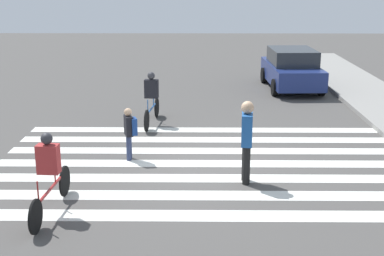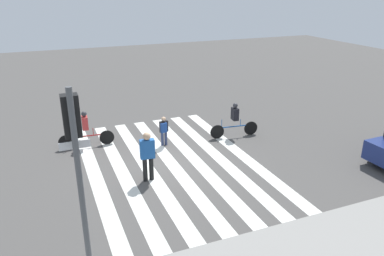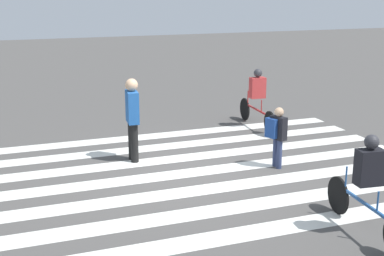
{
  "view_description": "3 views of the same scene",
  "coord_description": "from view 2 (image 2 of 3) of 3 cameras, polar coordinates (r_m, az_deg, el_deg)",
  "views": [
    {
      "loc": [
        12.08,
        -0.18,
        4.34
      ],
      "look_at": [
        0.41,
        -0.3,
        1.01
      ],
      "focal_mm": 50.0,
      "sensor_mm": 36.0,
      "label": 1
    },
    {
      "loc": [
        4.2,
        12.29,
        6.49
      ],
      "look_at": [
        -0.93,
        -0.22,
        1.27
      ],
      "focal_mm": 35.0,
      "sensor_mm": 36.0,
      "label": 2
    },
    {
      "loc": [
        -9.68,
        3.54,
        3.71
      ],
      "look_at": [
        0.46,
        -0.22,
        0.82
      ],
      "focal_mm": 50.0,
      "sensor_mm": 36.0,
      "label": 3
    }
  ],
  "objects": [
    {
      "name": "pedestrian_adult_blue_shirt",
      "position": [
        15.88,
        -4.32,
        -0.15
      ],
      "size": [
        0.39,
        0.37,
        1.29
      ],
      "rotation": [
        0.0,
        0.0,
        3.45
      ],
      "color": "navy",
      "rests_on": "ground_plane"
    },
    {
      "name": "cyclist_near_curb",
      "position": [
        16.29,
        -15.93,
        0.03
      ],
      "size": [
        2.31,
        0.41,
        1.59
      ],
      "rotation": [
        0.0,
        0.0,
        -0.06
      ],
      "color": "black",
      "rests_on": "ground_plane"
    },
    {
      "name": "pedestrian_adult_yellow_jacket",
      "position": [
        13.01,
        -6.79,
        -3.91
      ],
      "size": [
        0.52,
        0.27,
        1.81
      ],
      "rotation": [
        0.0,
        0.0,
        -0.1
      ],
      "color": "black",
      "rests_on": "ground_plane"
    },
    {
      "name": "ground_plane",
      "position": [
        14.52,
        -3.08,
        -5.49
      ],
      "size": [
        60.0,
        60.0,
        0.0
      ],
      "primitive_type": "plane",
      "color": "#4C4947"
    },
    {
      "name": "traffic_light",
      "position": [
        7.66,
        -17.19,
        -4.19
      ],
      "size": [
        0.6,
        0.5,
        4.77
      ],
      "color": "#515456",
      "rests_on": "ground_plane"
    },
    {
      "name": "cyclist_far_lane",
      "position": [
        16.83,
        6.52,
        1.41
      ],
      "size": [
        2.27,
        0.42,
        1.6
      ],
      "rotation": [
        0.0,
        0.0,
        -0.1
      ],
      "color": "black",
      "rests_on": "ground_plane"
    },
    {
      "name": "crosswalk_stripes",
      "position": [
        14.52,
        -3.09,
        -5.48
      ],
      "size": [
        6.29,
        10.0,
        0.01
      ],
      "color": "silver",
      "rests_on": "ground_plane"
    }
  ]
}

